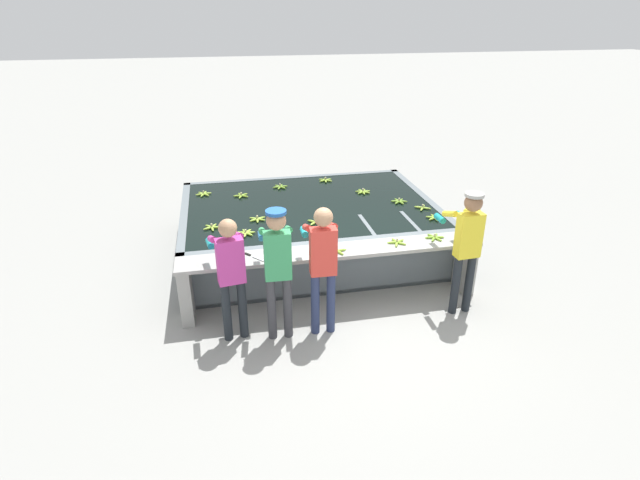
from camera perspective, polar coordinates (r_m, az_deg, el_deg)
ground_plane at (r=6.95m, az=1.87°, el=-8.18°), size 80.00×80.00×0.00m
wash_tank at (r=8.45m, az=-1.22°, el=1.40°), size 4.16×3.09×0.84m
work_ledge at (r=6.83m, az=1.50°, el=-2.99°), size 4.16×0.45×0.84m
worker_0 at (r=6.07m, az=-10.18°, el=-3.24°), size 0.47×0.73×1.62m
worker_1 at (r=5.97m, az=-4.86°, el=-2.47°), size 0.42×0.73×1.72m
worker_2 at (r=6.06m, az=0.31°, el=-2.19°), size 0.42×0.72×1.71m
worker_3 at (r=6.75m, az=16.43°, el=-0.12°), size 0.43×0.73×1.72m
banana_bunch_floating_0 at (r=8.95m, az=-13.16°, el=5.15°), size 0.28×0.28×0.08m
banana_bunch_floating_1 at (r=8.27m, az=11.64°, el=3.64°), size 0.25×0.25×0.08m
banana_bunch_floating_2 at (r=7.16m, az=-4.97°, el=0.63°), size 0.28×0.28×0.08m
banana_bunch_floating_3 at (r=9.11m, az=-4.57°, el=6.09°), size 0.28×0.27×0.08m
banana_bunch_floating_4 at (r=8.48m, az=9.02°, el=4.39°), size 0.28×0.28×0.08m
banana_bunch_floating_5 at (r=8.86m, az=4.94°, el=5.52°), size 0.28×0.28×0.08m
banana_bunch_floating_6 at (r=7.26m, az=-8.49°, el=0.80°), size 0.28×0.28×0.08m
banana_bunch_floating_7 at (r=8.75m, az=-8.99°, el=5.04°), size 0.26×0.28×0.08m
banana_bunch_floating_8 at (r=7.54m, az=-12.26°, el=1.43°), size 0.28×0.27×0.08m
banana_bunch_floating_9 at (r=7.91m, az=12.97°, el=2.50°), size 0.26×0.28×0.08m
banana_bunch_floating_10 at (r=7.72m, az=-7.18°, el=2.39°), size 0.27×0.28×0.08m
banana_bunch_floating_11 at (r=7.55m, az=-0.54°, el=2.08°), size 0.23×0.23×0.08m
banana_bunch_floating_12 at (r=9.44m, az=0.63°, el=6.86°), size 0.27×0.28×0.08m
banana_bunch_ledge_0 at (r=6.65m, az=1.93°, el=-1.24°), size 0.27×0.27×0.08m
banana_bunch_ledge_1 at (r=6.97m, az=8.79°, el=-0.26°), size 0.27×0.28×0.08m
banana_bunch_ledge_2 at (r=7.22m, az=12.96°, el=0.30°), size 0.28×0.27×0.08m
knife_0 at (r=7.38m, az=15.91°, el=0.43°), size 0.32×0.20×0.02m
knife_1 at (r=6.60m, az=-7.83°, el=-1.79°), size 0.25×0.29×0.02m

